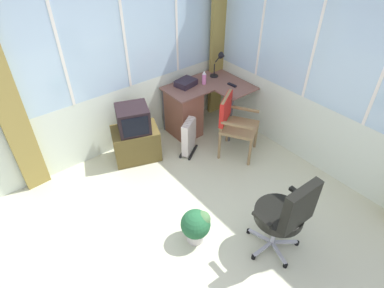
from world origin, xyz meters
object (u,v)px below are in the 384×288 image
potted_plant (196,225)px  tv_on_stand (135,136)px  spray_bottle (204,78)px  space_heater (189,136)px  office_chair (287,213)px  desk (186,110)px  wooden_armchair (232,118)px  desk_lamp (221,61)px  tv_remote (232,85)px  paper_tray (186,83)px

potted_plant → tv_on_stand: bearing=82.1°
spray_bottle → space_heater: spray_bottle is taller
office_chair → tv_on_stand: bearing=99.2°
tv_on_stand → potted_plant: 1.67m
desk → potted_plant: (-1.18, -1.71, -0.17)m
spray_bottle → potted_plant: (-1.50, -1.68, -0.62)m
wooden_armchair → potted_plant: 1.69m
desk_lamp → space_heater: 1.31m
desk → wooden_armchair: (0.20, -0.79, 0.17)m
wooden_armchair → space_heater: wooden_armchair is taller
tv_remote → potted_plant: tv_remote is taller
paper_tray → tv_on_stand: (-1.02, -0.16, -0.44)m
tv_remote → spray_bottle: spray_bottle is taller
desk_lamp → paper_tray: bearing=172.3°
desk → paper_tray: size_ratio=3.93×
desk_lamp → office_chair: (-1.26, -2.38, -0.43)m
tv_remote → tv_on_stand: size_ratio=0.18×
wooden_armchair → office_chair: 1.75m
spray_bottle → tv_on_stand: spray_bottle is taller
office_chair → space_heater: (0.30, 1.93, -0.33)m
desk_lamp → paper_tray: desk_lamp is taller
paper_tray → wooden_armchair: (0.13, -0.89, -0.23)m
desk → tv_remote: 0.79m
desk_lamp → wooden_armchair: (-0.49, -0.80, -0.45)m
paper_tray → potted_plant: paper_tray is taller
office_chair → space_heater: office_chair is taller
wooden_armchair → tv_remote: bearing=47.0°
space_heater → potted_plant: bearing=-125.0°
desk → office_chair: size_ratio=1.15×
desk_lamp → potted_plant: (-1.87, -1.73, -0.78)m
paper_tray → space_heater: 0.83m
tv_remote → space_heater: 1.04m
wooden_armchair → spray_bottle: bearing=80.7°
space_heater → tv_remote: bearing=5.8°
space_heater → office_chair: bearing=-98.7°
office_chair → spray_bottle: bearing=68.9°
spray_bottle → potted_plant: bearing=-131.8°
paper_tray → office_chair: size_ratio=0.29×
spray_bottle → office_chair: 2.51m
desk_lamp → office_chair: bearing=-118.0°
tv_remote → office_chair: office_chair is taller
tv_remote → office_chair: (-1.20, -2.02, -0.18)m
desk_lamp → wooden_armchair: bearing=-121.3°
desk → space_heater: 0.53m
tv_on_stand → space_heater: 0.77m
desk_lamp → wooden_armchair: size_ratio=0.44×
desk → desk_lamp: desk_lamp is taller
spray_bottle → wooden_armchair: spray_bottle is taller
space_heater → wooden_armchair: bearing=-36.9°
desk → spray_bottle: bearing=-4.7°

